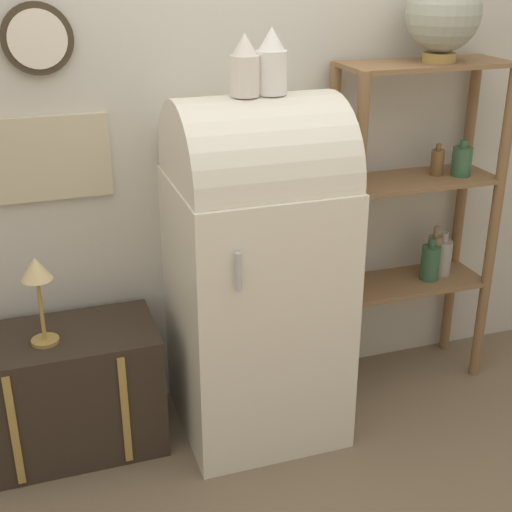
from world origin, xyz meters
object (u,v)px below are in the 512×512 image
at_px(refrigerator, 256,265).
at_px(desk_lamp, 37,280).
at_px(globe, 443,14).
at_px(vase_center, 272,63).
at_px(suitcase_trunk, 66,392).
at_px(vase_left, 245,67).

distance_m(refrigerator, desk_lamp, 0.88).
bearing_deg(globe, vase_center, -171.05).
height_order(refrigerator, globe, globe).
relative_size(refrigerator, vase_center, 5.98).
xyz_separation_m(suitcase_trunk, desk_lamp, (-0.06, -0.05, 0.55)).
relative_size(vase_left, desk_lamp, 0.62).
xyz_separation_m(globe, desk_lamp, (-1.74, -0.09, -0.92)).
bearing_deg(desk_lamp, vase_center, -2.37).
height_order(vase_center, desk_lamp, vase_center).
relative_size(globe, vase_center, 1.43).
xyz_separation_m(suitcase_trunk, vase_center, (0.88, -0.08, 1.33)).
height_order(vase_left, desk_lamp, vase_left).
bearing_deg(vase_center, globe, 8.95).
bearing_deg(suitcase_trunk, desk_lamp, -140.94).
relative_size(vase_center, desk_lamp, 0.67).
height_order(refrigerator, desk_lamp, refrigerator).
bearing_deg(globe, desk_lamp, -177.11).
xyz_separation_m(suitcase_trunk, globe, (1.68, 0.04, 1.47)).
relative_size(suitcase_trunk, vase_center, 3.14).
bearing_deg(refrigerator, vase_center, -7.95).
bearing_deg(refrigerator, desk_lamp, 178.00).
distance_m(suitcase_trunk, globe, 2.24).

